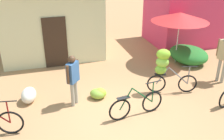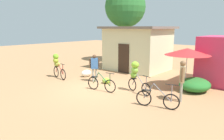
# 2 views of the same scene
# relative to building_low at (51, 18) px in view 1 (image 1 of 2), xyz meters

# --- Properties ---
(ground_plane) EXTENTS (60.00, 60.00, 0.00)m
(ground_plane) POSITION_rel_building_low_xyz_m (1.50, -5.66, -1.60)
(ground_plane) COLOR #B07E53
(building_low) EXTENTS (4.59, 3.83, 3.16)m
(building_low) POSITION_rel_building_low_xyz_m (0.00, 0.00, 0.00)
(building_low) COLOR beige
(building_low) RESTS_ON ground
(shop_pink) EXTENTS (3.20, 2.80, 2.63)m
(shop_pink) POSITION_rel_building_low_xyz_m (6.40, -0.32, -0.29)
(shop_pink) COLOR #D2345E
(shop_pink) RESTS_ON ground
(hedge_bush_front_left) EXTENTS (1.26, 1.51, 0.63)m
(hedge_bush_front_left) POSITION_rel_building_low_xyz_m (5.25, -2.59, -1.29)
(hedge_bush_front_left) COLOR #27722C
(hedge_bush_front_left) RESTS_ON ground
(hedge_bush_front_right) EXTENTS (1.46, 1.71, 0.66)m
(hedge_bush_front_right) POSITION_rel_building_low_xyz_m (5.30, -2.78, -1.27)
(hedge_bush_front_right) COLOR #27712B
(hedge_bush_front_right) RESTS_ON ground
(market_umbrella) EXTENTS (2.25, 2.25, 2.09)m
(market_umbrella) POSITION_rel_building_low_xyz_m (4.77, -2.65, 0.31)
(market_umbrella) COLOR beige
(market_umbrella) RESTS_ON ground
(bicycle_near_pile) EXTENTS (1.67, 0.29, 0.97)m
(bicycle_near_pile) POSITION_rel_building_low_xyz_m (1.80, -5.79, -1.24)
(bicycle_near_pile) COLOR black
(bicycle_near_pile) RESTS_ON ground
(bicycle_center_loaded) EXTENTS (1.59, 0.63, 1.49)m
(bicycle_center_loaded) POSITION_rel_building_low_xyz_m (3.13, -4.77, -0.69)
(bicycle_center_loaded) COLOR black
(bicycle_center_loaded) RESTS_ON ground
(banana_pile_on_ground) EXTENTS (0.64, 0.62, 0.34)m
(banana_pile_on_ground) POSITION_rel_building_low_xyz_m (1.01, -4.56, -1.45)
(banana_pile_on_ground) COLOR #84AD3A
(banana_pile_on_ground) RESTS_ON ground
(produce_sack) EXTENTS (0.56, 0.77, 0.44)m
(produce_sack) POSITION_rel_building_low_xyz_m (-1.10, -4.14, -1.38)
(produce_sack) COLOR silver
(produce_sack) RESTS_ON ground
(person_bystander) EXTENTS (0.41, 0.46, 1.59)m
(person_bystander) POSITION_rel_building_low_xyz_m (0.23, -4.70, -0.64)
(person_bystander) COLOR gray
(person_bystander) RESTS_ON ground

